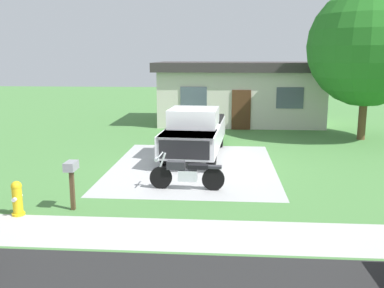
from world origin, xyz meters
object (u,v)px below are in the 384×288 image
at_px(fire_hydrant, 17,199).
at_px(neighbor_house, 240,92).
at_px(shade_tree, 368,47).
at_px(pickup_truck, 195,131).
at_px(mailbox, 71,173).
at_px(motorcycle, 186,174).

height_order(fire_hydrant, neighbor_house, neighbor_house).
bearing_deg(fire_hydrant, shade_tree, 43.56).
bearing_deg(fire_hydrant, pickup_truck, 61.11).
xyz_separation_m(fire_hydrant, mailbox, (1.21, 0.49, 0.55)).
distance_m(pickup_truck, fire_hydrant, 8.09).
bearing_deg(neighbor_house, fire_hydrant, -110.49).
height_order(pickup_truck, shade_tree, shade_tree).
height_order(pickup_truck, neighbor_house, neighbor_house).
relative_size(motorcycle, mailbox, 1.76).
bearing_deg(pickup_truck, motorcycle, -89.41).
relative_size(fire_hydrant, neighbor_house, 0.09).
xyz_separation_m(motorcycle, pickup_truck, (-0.05, 4.62, 0.48)).
distance_m(motorcycle, neighbor_house, 13.57).
bearing_deg(motorcycle, mailbox, -144.40).
distance_m(mailbox, shade_tree, 14.95).
bearing_deg(shade_tree, motorcycle, -131.62).
bearing_deg(motorcycle, shade_tree, 48.38).
distance_m(fire_hydrant, shade_tree, 16.26).
bearing_deg(motorcycle, fire_hydrant, -148.23).
relative_size(fire_hydrant, mailbox, 0.69).
height_order(motorcycle, pickup_truck, pickup_truck).
relative_size(motorcycle, fire_hydrant, 2.54).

